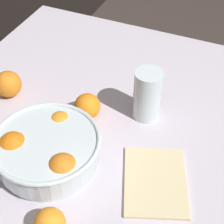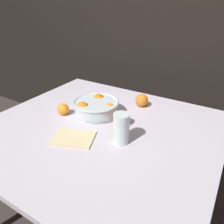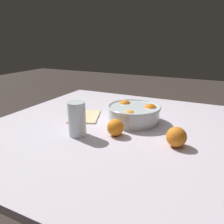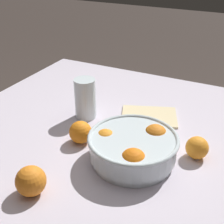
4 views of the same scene
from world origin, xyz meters
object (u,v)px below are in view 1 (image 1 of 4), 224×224
at_px(fruit_bowl, 47,150).
at_px(orange_loose_front, 50,224).
at_px(orange_loose_aside, 87,106).
at_px(orange_loose_near_bowl, 8,84).
at_px(juice_glass, 147,96).

xyz_separation_m(fruit_bowl, orange_loose_front, (-0.17, -0.10, -0.01)).
bearing_deg(orange_loose_aside, fruit_bowl, 175.18).
xyz_separation_m(orange_loose_near_bowl, orange_loose_aside, (0.01, -0.26, -0.00)).
distance_m(orange_loose_front, orange_loose_aside, 0.37).
bearing_deg(orange_loose_aside, juice_glass, -65.11).
height_order(fruit_bowl, orange_loose_front, fruit_bowl).
distance_m(fruit_bowl, orange_loose_front, 0.20).
xyz_separation_m(orange_loose_near_bowl, orange_loose_front, (-0.35, -0.35, -0.01)).
xyz_separation_m(orange_loose_front, orange_loose_aside, (0.36, 0.09, 0.00)).
bearing_deg(orange_loose_aside, orange_loose_near_bowl, 92.08).
height_order(orange_loose_near_bowl, orange_loose_aside, orange_loose_near_bowl).
height_order(fruit_bowl, orange_loose_aside, fruit_bowl).
bearing_deg(orange_loose_aside, orange_loose_front, -166.46).
bearing_deg(orange_loose_near_bowl, juice_glass, -79.02).
xyz_separation_m(juice_glass, orange_loose_aside, (-0.07, 0.15, -0.03)).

